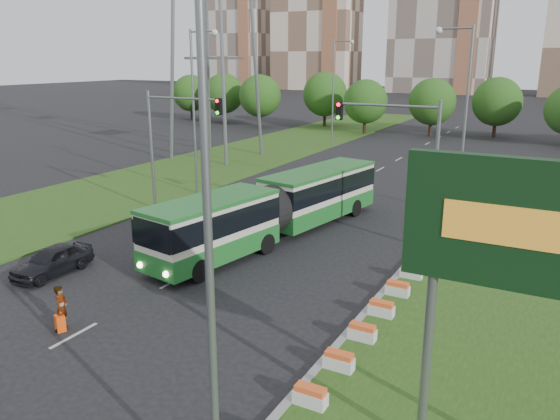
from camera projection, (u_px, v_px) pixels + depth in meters
The scene contains 18 objects.
ground at pixel (229, 293), 24.15m from camera, with size 360.00×360.00×0.00m, color black.
median_kerb at pixel (413, 258), 28.13m from camera, with size 0.30×60.00×0.18m, color gray.
left_verge at pixel (217, 163), 53.55m from camera, with size 12.00×110.00×0.10m, color #254B15.
lane_markings at pixel (339, 191), 42.47m from camera, with size 0.20×100.00×0.01m, color #ABAAA4, non-canonical shape.
flower_planters at pixel (362, 332), 19.77m from camera, with size 1.10×13.70×0.60m, color silver, non-canonical shape.
billboard at pixel (542, 244), 11.79m from camera, with size 6.00×0.37×8.00m.
traffic_mast_median at pixel (406, 149), 28.99m from camera, with size 5.76×0.32×8.00m.
traffic_mast_left at pixel (170, 133), 35.08m from camera, with size 5.76×0.32×8.00m.
street_lamps at pixel (278, 128), 32.38m from camera, with size 36.00×60.00×12.00m, color slate, non-canonical shape.
tree_line at pixel (554, 106), 64.96m from camera, with size 120.00×8.00×9.00m, color #244C14, non-canonical shape.
apartment_tower_west at pixel (317, 13), 174.53m from camera, with size 26.00×15.00×48.00m, color beige.
apartment_tower_cwest at pixel (445, 0), 155.69m from camera, with size 28.00×15.00×52.00m, color beige.
midrise_west at pixel (238, 34), 189.88m from camera, with size 22.00×14.00×36.00m, color beige.
articulated_bus at pixel (274, 208), 31.15m from camera, with size 2.76×17.72×2.92m.
car_left_near at pixel (52, 260), 26.07m from camera, with size 1.64×4.09×1.39m, color black.
car_left_far at pixel (215, 207), 35.44m from camera, with size 1.39×3.99×1.32m, color black.
pedestrian at pixel (62, 307), 20.76m from camera, with size 0.64×0.42×1.75m, color gray.
shopping_trolley at pixel (60, 323), 20.70m from camera, with size 0.38×0.40×0.65m.
Camera 1 is at (12.55, -18.52, 10.04)m, focal length 35.00 mm.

